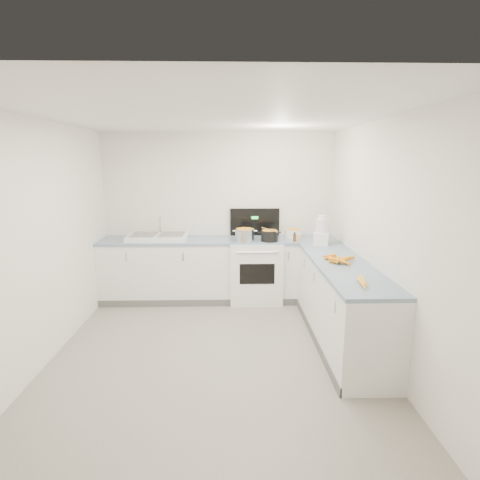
{
  "coord_description": "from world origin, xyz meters",
  "views": [
    {
      "loc": [
        0.18,
        -3.75,
        2.08
      ],
      "look_at": [
        0.3,
        1.1,
        1.05
      ],
      "focal_mm": 28.0,
      "sensor_mm": 36.0,
      "label": 1
    }
  ],
  "objects_px": {
    "mixing_bowl": "(294,233)",
    "black_pot": "(270,236)",
    "extract_bottle": "(295,238)",
    "stove": "(256,269)",
    "steel_pot": "(245,236)",
    "sink": "(158,237)",
    "food_processor": "(322,232)",
    "spice_jar": "(299,238)"
  },
  "relations": [
    {
      "from": "steel_pot",
      "to": "black_pot",
      "type": "relative_size",
      "value": 1.11
    },
    {
      "from": "mixing_bowl",
      "to": "food_processor",
      "type": "height_order",
      "value": "food_processor"
    },
    {
      "from": "sink",
      "to": "extract_bottle",
      "type": "height_order",
      "value": "sink"
    },
    {
      "from": "steel_pot",
      "to": "extract_bottle",
      "type": "distance_m",
      "value": 0.72
    },
    {
      "from": "stove",
      "to": "extract_bottle",
      "type": "distance_m",
      "value": 0.78
    },
    {
      "from": "spice_jar",
      "to": "food_processor",
      "type": "relative_size",
      "value": 0.23
    },
    {
      "from": "steel_pot",
      "to": "mixing_bowl",
      "type": "height_order",
      "value": "steel_pot"
    },
    {
      "from": "sink",
      "to": "food_processor",
      "type": "height_order",
      "value": "food_processor"
    },
    {
      "from": "extract_bottle",
      "to": "stove",
      "type": "bearing_deg",
      "value": 161.32
    },
    {
      "from": "black_pot",
      "to": "mixing_bowl",
      "type": "height_order",
      "value": "black_pot"
    },
    {
      "from": "sink",
      "to": "mixing_bowl",
      "type": "bearing_deg",
      "value": 2.65
    },
    {
      "from": "sink",
      "to": "steel_pot",
      "type": "relative_size",
      "value": 3.14
    },
    {
      "from": "stove",
      "to": "food_processor",
      "type": "relative_size",
      "value": 3.35
    },
    {
      "from": "extract_bottle",
      "to": "spice_jar",
      "type": "xyz_separation_m",
      "value": [
        0.06,
        0.02,
        -0.01
      ]
    },
    {
      "from": "stove",
      "to": "mixing_bowl",
      "type": "xyz_separation_m",
      "value": [
        0.58,
        0.11,
        0.53
      ]
    },
    {
      "from": "food_processor",
      "to": "spice_jar",
      "type": "bearing_deg",
      "value": 139.55
    },
    {
      "from": "black_pot",
      "to": "mixing_bowl",
      "type": "bearing_deg",
      "value": 33.88
    },
    {
      "from": "stove",
      "to": "mixing_bowl",
      "type": "relative_size",
      "value": 5.1
    },
    {
      "from": "stove",
      "to": "sink",
      "type": "height_order",
      "value": "stove"
    },
    {
      "from": "black_pot",
      "to": "food_processor",
      "type": "height_order",
      "value": "food_processor"
    },
    {
      "from": "black_pot",
      "to": "food_processor",
      "type": "distance_m",
      "value": 0.74
    },
    {
      "from": "sink",
      "to": "food_processor",
      "type": "xyz_separation_m",
      "value": [
        2.33,
        -0.41,
        0.14
      ]
    },
    {
      "from": "stove",
      "to": "food_processor",
      "type": "bearing_deg",
      "value": -24.2
    },
    {
      "from": "steel_pot",
      "to": "mixing_bowl",
      "type": "xyz_separation_m",
      "value": [
        0.75,
        0.26,
        -0.02
      ]
    },
    {
      "from": "mixing_bowl",
      "to": "extract_bottle",
      "type": "bearing_deg",
      "value": -96.63
    },
    {
      "from": "extract_bottle",
      "to": "food_processor",
      "type": "distance_m",
      "value": 0.41
    },
    {
      "from": "black_pot",
      "to": "mixing_bowl",
      "type": "xyz_separation_m",
      "value": [
        0.39,
        0.26,
        -0.01
      ]
    },
    {
      "from": "extract_bottle",
      "to": "spice_jar",
      "type": "relative_size",
      "value": 1.22
    },
    {
      "from": "mixing_bowl",
      "to": "spice_jar",
      "type": "xyz_separation_m",
      "value": [
        0.03,
        -0.27,
        -0.02
      ]
    },
    {
      "from": "sink",
      "to": "black_pot",
      "type": "bearing_deg",
      "value": -5.92
    },
    {
      "from": "extract_bottle",
      "to": "food_processor",
      "type": "bearing_deg",
      "value": -32.21
    },
    {
      "from": "food_processor",
      "to": "steel_pot",
      "type": "bearing_deg",
      "value": 166.86
    },
    {
      "from": "stove",
      "to": "black_pot",
      "type": "distance_m",
      "value": 0.59
    },
    {
      "from": "sink",
      "to": "food_processor",
      "type": "distance_m",
      "value": 2.37
    },
    {
      "from": "steel_pot",
      "to": "spice_jar",
      "type": "distance_m",
      "value": 0.78
    },
    {
      "from": "steel_pot",
      "to": "black_pot",
      "type": "distance_m",
      "value": 0.36
    },
    {
      "from": "steel_pot",
      "to": "black_pot",
      "type": "bearing_deg",
      "value": -0.5
    },
    {
      "from": "black_pot",
      "to": "extract_bottle",
      "type": "relative_size",
      "value": 2.2
    },
    {
      "from": "stove",
      "to": "black_pot",
      "type": "relative_size",
      "value": 5.51
    },
    {
      "from": "stove",
      "to": "steel_pot",
      "type": "distance_m",
      "value": 0.59
    },
    {
      "from": "mixing_bowl",
      "to": "black_pot",
      "type": "bearing_deg",
      "value": -146.12
    },
    {
      "from": "black_pot",
      "to": "food_processor",
      "type": "bearing_deg",
      "value": -19.22
    }
  ]
}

